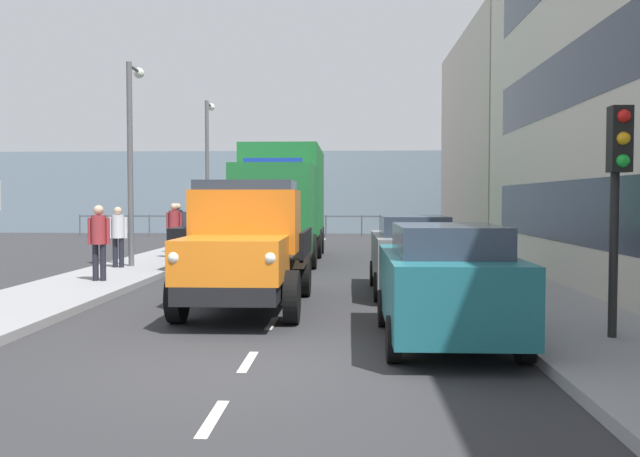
% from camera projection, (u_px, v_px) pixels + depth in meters
% --- Properties ---
extents(ground_plane, '(80.00, 80.00, 0.00)m').
position_uv_depth(ground_plane, '(303.00, 273.00, 18.98)').
color(ground_plane, '#2D2D30').
extents(sidewalk_left, '(2.51, 38.79, 0.15)m').
position_uv_depth(sidewalk_left, '(478.00, 271.00, 18.76)').
color(sidewalk_left, gray).
rests_on(sidewalk_left, ground_plane).
extents(sidewalk_right, '(2.51, 38.79, 0.15)m').
position_uv_depth(sidewalk_right, '(132.00, 270.00, 19.18)').
color(sidewalk_right, gray).
rests_on(sidewalk_right, ground_plane).
extents(road_centreline_markings, '(0.12, 34.57, 0.01)m').
position_uv_depth(road_centreline_markings, '(301.00, 277.00, 17.98)').
color(road_centreline_markings, silver).
rests_on(road_centreline_markings, ground_plane).
extents(building_far_block, '(7.53, 12.12, 9.20)m').
position_uv_depth(building_far_block, '(547.00, 141.00, 29.31)').
color(building_far_block, beige).
rests_on(building_far_block, ground_plane).
extents(sea_horizon, '(80.00, 0.80, 5.00)m').
position_uv_depth(sea_horizon, '(328.00, 192.00, 41.22)').
color(sea_horizon, gray).
rests_on(sea_horizon, ground_plane).
extents(seawall_railing, '(28.08, 0.08, 1.20)m').
position_uv_depth(seawall_railing, '(326.00, 220.00, 37.70)').
color(seawall_railing, '#4C5156').
rests_on(seawall_railing, ground_plane).
extents(truck_vintage_orange, '(2.17, 5.64, 2.43)m').
position_uv_depth(truck_vintage_orange, '(246.00, 248.00, 12.55)').
color(truck_vintage_orange, black).
rests_on(truck_vintage_orange, ground_plane).
extents(lorry_cargo_green, '(2.58, 8.20, 3.87)m').
position_uv_depth(lorry_cargo_green, '(283.00, 199.00, 22.90)').
color(lorry_cargo_green, '#1E7033').
rests_on(lorry_cargo_green, ground_plane).
extents(car_teal_kerbside_near, '(1.82, 3.95, 1.72)m').
position_uv_depth(car_teal_kerbside_near, '(445.00, 282.00, 9.72)').
color(car_teal_kerbside_near, '#1E6670').
rests_on(car_teal_kerbside_near, ground_plane).
extents(car_grey_kerbside_1, '(1.77, 4.08, 1.72)m').
position_uv_depth(car_grey_kerbside_1, '(412.00, 253.00, 14.88)').
color(car_grey_kerbside_1, slate).
rests_on(car_grey_kerbside_1, ground_plane).
extents(car_black_oppositeside_0, '(1.86, 3.95, 1.72)m').
position_uv_depth(car_black_oppositeside_0, '(215.00, 239.00, 19.92)').
color(car_black_oppositeside_0, black).
rests_on(car_black_oppositeside_0, ground_plane).
extents(car_navy_oppositeside_1, '(1.80, 4.28, 1.72)m').
position_uv_depth(car_navy_oppositeside_1, '(243.00, 231.00, 25.36)').
color(car_navy_oppositeside_1, navy).
rests_on(car_navy_oppositeside_1, ground_plane).
extents(car_maroon_oppositeside_2, '(1.80, 4.61, 1.72)m').
position_uv_depth(car_maroon_oppositeside_2, '(263.00, 225.00, 31.07)').
color(car_maroon_oppositeside_2, maroon).
rests_on(car_maroon_oppositeside_2, ground_plane).
extents(pedestrian_by_lamp, '(0.53, 0.34, 1.79)m').
position_uv_depth(pedestrian_by_lamp, '(99.00, 236.00, 15.93)').
color(pedestrian_by_lamp, black).
rests_on(pedestrian_by_lamp, sidewalk_right).
extents(pedestrian_couple_b, '(0.53, 0.34, 1.71)m').
position_uv_depth(pedestrian_couple_b, '(118.00, 232.00, 19.07)').
color(pedestrian_couple_b, black).
rests_on(pedestrian_couple_b, sidewalk_right).
extents(pedestrian_near_railing, '(0.53, 0.34, 1.80)m').
position_uv_depth(pedestrian_near_railing, '(174.00, 225.00, 22.22)').
color(pedestrian_near_railing, '#383342').
rests_on(pedestrian_near_railing, sidewalk_right).
extents(pedestrian_couple_a, '(0.53, 0.34, 1.78)m').
position_uv_depth(pedestrian_couple_a, '(178.00, 224.00, 24.29)').
color(pedestrian_couple_a, black).
rests_on(pedestrian_couple_a, sidewalk_right).
extents(pedestrian_strolling, '(0.53, 0.34, 1.79)m').
position_uv_depth(pedestrian_strolling, '(201.00, 222.00, 26.13)').
color(pedestrian_strolling, '#383342').
rests_on(pedestrian_strolling, sidewalk_right).
extents(traffic_light_near, '(0.28, 0.41, 3.20)m').
position_uv_depth(traffic_light_near, '(618.00, 171.00, 9.25)').
color(traffic_light_near, black).
rests_on(traffic_light_near, sidewalk_left).
extents(lamp_post_promenade, '(0.32, 1.14, 5.86)m').
position_uv_depth(lamp_post_promenade, '(132.00, 144.00, 19.55)').
color(lamp_post_promenade, '#59595B').
rests_on(lamp_post_promenade, sidewalk_right).
extents(lamp_post_far, '(0.32, 1.14, 6.11)m').
position_uv_depth(lamp_post_far, '(208.00, 159.00, 28.81)').
color(lamp_post_far, '#59595B').
rests_on(lamp_post_far, sidewalk_right).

